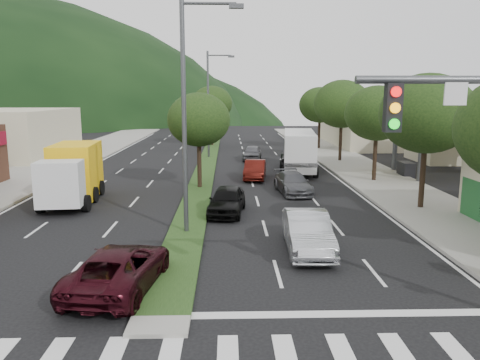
{
  "coord_description": "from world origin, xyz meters",
  "views": [
    {
      "loc": [
        1.82,
        -11.78,
        5.97
      ],
      "look_at": [
        2.41,
        10.36,
        1.94
      ],
      "focal_mm": 35.0,
      "sensor_mm": 36.0,
      "label": 1
    }
  ],
  "objects_px": {
    "tree_r_c": "(377,113)",
    "car_queue_d": "(295,160)",
    "tree_r_e": "(320,105)",
    "motorhome": "(299,150)",
    "box_truck": "(73,175)",
    "tree_med_near": "(199,120)",
    "tree_med_far": "(212,103)",
    "car_queue_a": "(227,200)",
    "sedan_silver": "(308,232)",
    "suv_maroon": "(119,268)",
    "car_queue_e": "(252,153)",
    "tree_r_d": "(342,104)",
    "tree_r_b": "(427,114)",
    "streetlight_mid": "(210,99)",
    "car_queue_b": "(293,183)",
    "streetlight_near": "(189,104)",
    "car_queue_c": "(255,170)"
  },
  "relations": [
    {
      "from": "tree_r_c",
      "to": "car_queue_d",
      "type": "bearing_deg",
      "value": 125.98
    },
    {
      "from": "tree_r_e",
      "to": "motorhome",
      "type": "distance_m",
      "value": 16.23
    },
    {
      "from": "box_truck",
      "to": "tree_med_near",
      "type": "bearing_deg",
      "value": -157.08
    },
    {
      "from": "car_queue_d",
      "to": "tree_med_far",
      "type": "bearing_deg",
      "value": 120.42
    },
    {
      "from": "car_queue_a",
      "to": "tree_r_e",
      "type": "bearing_deg",
      "value": 77.91
    },
    {
      "from": "sedan_silver",
      "to": "suv_maroon",
      "type": "xyz_separation_m",
      "value": [
        -6.46,
        -3.43,
        -0.08
      ]
    },
    {
      "from": "car_queue_e",
      "to": "box_truck",
      "type": "bearing_deg",
      "value": -115.66
    },
    {
      "from": "tree_r_d",
      "to": "car_queue_d",
      "type": "relative_size",
      "value": 1.41
    },
    {
      "from": "tree_r_b",
      "to": "tree_r_c",
      "type": "xyz_separation_m",
      "value": [
        0.0,
        8.0,
        -0.29
      ]
    },
    {
      "from": "car_queue_a",
      "to": "tree_r_b",
      "type": "bearing_deg",
      "value": 11.0
    },
    {
      "from": "tree_med_near",
      "to": "streetlight_mid",
      "type": "relative_size",
      "value": 0.6
    },
    {
      "from": "car_queue_b",
      "to": "motorhome",
      "type": "xyz_separation_m",
      "value": [
        1.64,
        8.37,
        1.04
      ]
    },
    {
      "from": "streetlight_near",
      "to": "sedan_silver",
      "type": "height_order",
      "value": "streetlight_near"
    },
    {
      "from": "tree_med_far",
      "to": "car_queue_a",
      "type": "height_order",
      "value": "tree_med_far"
    },
    {
      "from": "car_queue_b",
      "to": "car_queue_e",
      "type": "height_order",
      "value": "car_queue_e"
    },
    {
      "from": "tree_r_b",
      "to": "streetlight_mid",
      "type": "xyz_separation_m",
      "value": [
        -11.79,
        21.0,
        0.55
      ]
    },
    {
      "from": "tree_r_e",
      "to": "car_queue_b",
      "type": "height_order",
      "value": "tree_r_e"
    },
    {
      "from": "tree_r_d",
      "to": "streetlight_near",
      "type": "height_order",
      "value": "streetlight_near"
    },
    {
      "from": "motorhome",
      "to": "car_queue_a",
      "type": "bearing_deg",
      "value": -106.2
    },
    {
      "from": "tree_med_near",
      "to": "tree_med_far",
      "type": "xyz_separation_m",
      "value": [
        0.0,
        26.0,
        0.58
      ]
    },
    {
      "from": "car_queue_a",
      "to": "car_queue_b",
      "type": "bearing_deg",
      "value": 58.54
    },
    {
      "from": "tree_r_d",
      "to": "car_queue_d",
      "type": "distance_m",
      "value": 7.39
    },
    {
      "from": "car_queue_a",
      "to": "box_truck",
      "type": "bearing_deg",
      "value": 168.65
    },
    {
      "from": "tree_r_d",
      "to": "sedan_silver",
      "type": "xyz_separation_m",
      "value": [
        -7.11,
        -24.47,
        -4.42
      ]
    },
    {
      "from": "car_queue_a",
      "to": "motorhome",
      "type": "distance_m",
      "value": 14.56
    },
    {
      "from": "tree_med_far",
      "to": "box_truck",
      "type": "distance_m",
      "value": 30.63
    },
    {
      "from": "tree_med_near",
      "to": "streetlight_mid",
      "type": "xyz_separation_m",
      "value": [
        0.21,
        15.0,
        1.16
      ]
    },
    {
      "from": "car_queue_b",
      "to": "streetlight_near",
      "type": "bearing_deg",
      "value": -130.03
    },
    {
      "from": "motorhome",
      "to": "suv_maroon",
      "type": "bearing_deg",
      "value": -104.86
    },
    {
      "from": "car_queue_d",
      "to": "box_truck",
      "type": "distance_m",
      "value": 18.65
    },
    {
      "from": "car_queue_a",
      "to": "car_queue_e",
      "type": "height_order",
      "value": "car_queue_a"
    },
    {
      "from": "tree_r_d",
      "to": "tree_r_e",
      "type": "height_order",
      "value": "tree_r_d"
    },
    {
      "from": "tree_r_b",
      "to": "tree_med_far",
      "type": "relative_size",
      "value": 1.0
    },
    {
      "from": "car_queue_c",
      "to": "car_queue_e",
      "type": "bearing_deg",
      "value": 94.68
    },
    {
      "from": "tree_med_near",
      "to": "tree_r_c",
      "type": "bearing_deg",
      "value": 9.46
    },
    {
      "from": "tree_r_b",
      "to": "streetlight_near",
      "type": "distance_m",
      "value": 12.47
    },
    {
      "from": "tree_r_b",
      "to": "sedan_silver",
      "type": "bearing_deg",
      "value": -137.66
    },
    {
      "from": "streetlight_mid",
      "to": "suv_maroon",
      "type": "bearing_deg",
      "value": -93.28
    },
    {
      "from": "suv_maroon",
      "to": "motorhome",
      "type": "bearing_deg",
      "value": -104.06
    },
    {
      "from": "tree_r_c",
      "to": "tree_med_far",
      "type": "height_order",
      "value": "tree_med_far"
    },
    {
      "from": "tree_r_c",
      "to": "car_queue_c",
      "type": "xyz_separation_m",
      "value": [
        -8.22,
        1.39,
        -4.07
      ]
    },
    {
      "from": "tree_med_far",
      "to": "sedan_silver",
      "type": "distance_m",
      "value": 39.02
    },
    {
      "from": "tree_med_near",
      "to": "car_queue_e",
      "type": "bearing_deg",
      "value": 72.96
    },
    {
      "from": "streetlight_mid",
      "to": "car_queue_a",
      "type": "relative_size",
      "value": 2.43
    },
    {
      "from": "car_queue_d",
      "to": "motorhome",
      "type": "distance_m",
      "value": 1.9
    },
    {
      "from": "streetlight_mid",
      "to": "box_truck",
      "type": "distance_m",
      "value": 20.35
    },
    {
      "from": "tree_med_far",
      "to": "car_queue_e",
      "type": "distance_m",
      "value": 13.95
    },
    {
      "from": "car_queue_b",
      "to": "car_queue_a",
      "type": "bearing_deg",
      "value": -135.25
    },
    {
      "from": "tree_r_b",
      "to": "suv_maroon",
      "type": "bearing_deg",
      "value": -143.88
    },
    {
      "from": "tree_r_e",
      "to": "car_queue_c",
      "type": "distance_m",
      "value": 20.78
    }
  ]
}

